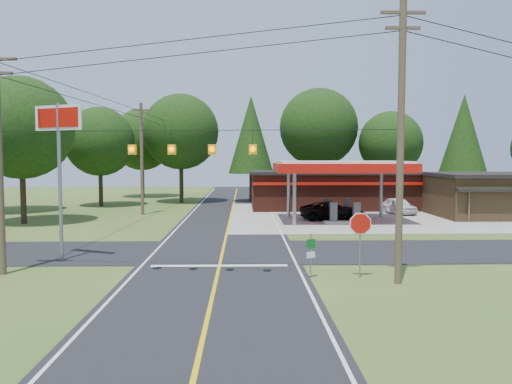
{
  "coord_description": "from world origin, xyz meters",
  "views": [
    {
      "loc": [
        1.19,
        -27.03,
        5.18
      ],
      "look_at": [
        2.0,
        7.0,
        2.8
      ],
      "focal_mm": 35.0,
      "sensor_mm": 36.0,
      "label": 1
    }
  ],
  "objects_px": {
    "sedan_car": "(398,206)",
    "big_stop_sign": "(59,142)",
    "gas_canopy": "(341,169)",
    "octagonal_stop_sign": "(360,228)",
    "suv_car": "(333,211)"
  },
  "relations": [
    {
      "from": "gas_canopy",
      "to": "suv_car",
      "type": "height_order",
      "value": "gas_canopy"
    },
    {
      "from": "gas_canopy",
      "to": "sedan_car",
      "type": "xyz_separation_m",
      "value": [
        6.29,
        4.96,
        -3.53
      ]
    },
    {
      "from": "gas_canopy",
      "to": "big_stop_sign",
      "type": "xyz_separation_m",
      "value": [
        -17.0,
        -15.01,
        1.68
      ]
    },
    {
      "from": "gas_canopy",
      "to": "octagonal_stop_sign",
      "type": "height_order",
      "value": "gas_canopy"
    },
    {
      "from": "suv_car",
      "to": "octagonal_stop_sign",
      "type": "xyz_separation_m",
      "value": [
        -2.34,
        -19.75,
        1.4
      ]
    },
    {
      "from": "gas_canopy",
      "to": "suv_car",
      "type": "bearing_deg",
      "value": 124.11
    },
    {
      "from": "sedan_car",
      "to": "gas_canopy",
      "type": "bearing_deg",
      "value": -155.22
    },
    {
      "from": "sedan_car",
      "to": "octagonal_stop_sign",
      "type": "bearing_deg",
      "value": -124.34
    },
    {
      "from": "gas_canopy",
      "to": "suv_car",
      "type": "xyz_separation_m",
      "value": [
        -0.5,
        0.74,
        -3.53
      ]
    },
    {
      "from": "sedan_car",
      "to": "big_stop_sign",
      "type": "distance_m",
      "value": 31.12
    },
    {
      "from": "gas_canopy",
      "to": "sedan_car",
      "type": "bearing_deg",
      "value": 38.27
    },
    {
      "from": "sedan_car",
      "to": "suv_car",
      "type": "bearing_deg",
      "value": -161.61
    },
    {
      "from": "big_stop_sign",
      "to": "sedan_car",
      "type": "bearing_deg",
      "value": 40.62
    },
    {
      "from": "suv_car",
      "to": "big_stop_sign",
      "type": "distance_m",
      "value": 23.4
    },
    {
      "from": "suv_car",
      "to": "big_stop_sign",
      "type": "height_order",
      "value": "big_stop_sign"
    }
  ]
}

